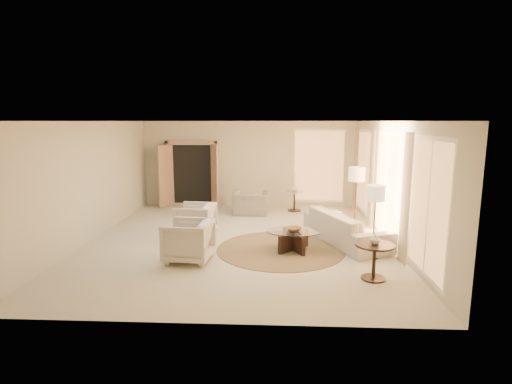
{
  "coord_description": "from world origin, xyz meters",
  "views": [
    {
      "loc": [
        0.86,
        -9.14,
        2.8
      ],
      "look_at": [
        0.4,
        0.4,
        1.1
      ],
      "focal_mm": 28.0,
      "sensor_mm": 36.0,
      "label": 1
    }
  ],
  "objects_px": {
    "floor_lamp_far": "(376,196)",
    "side_vase": "(295,188)",
    "accent_chair": "(250,199)",
    "side_table": "(294,199)",
    "sofa": "(346,227)",
    "armchair_left": "(195,218)",
    "coffee_table": "(294,238)",
    "floor_lamp_near": "(357,177)",
    "end_vase": "(375,239)",
    "armchair_right": "(188,239)",
    "end_table": "(374,255)",
    "bowl": "(294,229)"
  },
  "relations": [
    {
      "from": "coffee_table",
      "to": "end_vase",
      "type": "bearing_deg",
      "value": -48.88
    },
    {
      "from": "armchair_right",
      "to": "end_vase",
      "type": "height_order",
      "value": "armchair_right"
    },
    {
      "from": "end_table",
      "to": "floor_lamp_far",
      "type": "distance_m",
      "value": 1.46
    },
    {
      "from": "coffee_table",
      "to": "end_vase",
      "type": "relative_size",
      "value": 7.53
    },
    {
      "from": "end_table",
      "to": "side_vase",
      "type": "distance_m",
      "value": 5.62
    },
    {
      "from": "sofa",
      "to": "coffee_table",
      "type": "bearing_deg",
      "value": 95.95
    },
    {
      "from": "coffee_table",
      "to": "floor_lamp_far",
      "type": "relative_size",
      "value": 0.91
    },
    {
      "from": "side_vase",
      "to": "floor_lamp_near",
      "type": "bearing_deg",
      "value": -59.32
    },
    {
      "from": "armchair_right",
      "to": "end_vase",
      "type": "bearing_deg",
      "value": 83.35
    },
    {
      "from": "sofa",
      "to": "armchair_left",
      "type": "xyz_separation_m",
      "value": [
        -3.6,
        0.34,
        0.08
      ]
    },
    {
      "from": "floor_lamp_far",
      "to": "end_vase",
      "type": "height_order",
      "value": "floor_lamp_far"
    },
    {
      "from": "end_table",
      "to": "side_vase",
      "type": "height_order",
      "value": "side_vase"
    },
    {
      "from": "floor_lamp_near",
      "to": "side_vase",
      "type": "height_order",
      "value": "floor_lamp_near"
    },
    {
      "from": "end_vase",
      "to": "coffee_table",
      "type": "bearing_deg",
      "value": 131.12
    },
    {
      "from": "sofa",
      "to": "accent_chair",
      "type": "distance_m",
      "value": 3.67
    },
    {
      "from": "armchair_right",
      "to": "side_table",
      "type": "xyz_separation_m",
      "value": [
        2.36,
        4.69,
        -0.08
      ]
    },
    {
      "from": "end_table",
      "to": "side_vase",
      "type": "relative_size",
      "value": 2.88
    },
    {
      "from": "bowl",
      "to": "side_vase",
      "type": "relative_size",
      "value": 1.34
    },
    {
      "from": "side_table",
      "to": "bowl",
      "type": "relative_size",
      "value": 1.95
    },
    {
      "from": "armchair_right",
      "to": "coffee_table",
      "type": "bearing_deg",
      "value": 115.48
    },
    {
      "from": "accent_chair",
      "to": "side_table",
      "type": "xyz_separation_m",
      "value": [
        1.36,
        0.51,
        -0.08
      ]
    },
    {
      "from": "coffee_table",
      "to": "side_vase",
      "type": "bearing_deg",
      "value": 87.08
    },
    {
      "from": "sofa",
      "to": "end_vase",
      "type": "relative_size",
      "value": 13.48
    },
    {
      "from": "accent_chair",
      "to": "side_table",
      "type": "distance_m",
      "value": 1.46
    },
    {
      "from": "armchair_right",
      "to": "coffee_table",
      "type": "xyz_separation_m",
      "value": [
        2.16,
        0.75,
        -0.18
      ]
    },
    {
      "from": "armchair_left",
      "to": "end_table",
      "type": "relative_size",
      "value": 1.29
    },
    {
      "from": "end_table",
      "to": "floor_lamp_near",
      "type": "height_order",
      "value": "floor_lamp_near"
    },
    {
      "from": "floor_lamp_near",
      "to": "end_vase",
      "type": "distance_m",
      "value": 3.18
    },
    {
      "from": "floor_lamp_far",
      "to": "side_vase",
      "type": "xyz_separation_m",
      "value": [
        -1.42,
        4.34,
        -0.55
      ]
    },
    {
      "from": "side_table",
      "to": "armchair_right",
      "type": "bearing_deg",
      "value": -116.67
    },
    {
      "from": "sofa",
      "to": "side_table",
      "type": "bearing_deg",
      "value": -4.37
    },
    {
      "from": "armchair_left",
      "to": "side_table",
      "type": "height_order",
      "value": "armchair_left"
    },
    {
      "from": "floor_lamp_far",
      "to": "end_vase",
      "type": "bearing_deg",
      "value": -102.81
    },
    {
      "from": "armchair_left",
      "to": "bowl",
      "type": "distance_m",
      "value": 2.57
    },
    {
      "from": "side_table",
      "to": "floor_lamp_far",
      "type": "height_order",
      "value": "floor_lamp_far"
    },
    {
      "from": "side_table",
      "to": "end_vase",
      "type": "distance_m",
      "value": 5.63
    },
    {
      "from": "sofa",
      "to": "armchair_left",
      "type": "height_order",
      "value": "armchair_left"
    },
    {
      "from": "accent_chair",
      "to": "armchair_left",
      "type": "bearing_deg",
      "value": 64.02
    },
    {
      "from": "coffee_table",
      "to": "end_table",
      "type": "height_order",
      "value": "end_table"
    },
    {
      "from": "bowl",
      "to": "end_table",
      "type": "bearing_deg",
      "value": -48.88
    },
    {
      "from": "armchair_right",
      "to": "floor_lamp_near",
      "type": "bearing_deg",
      "value": 127.53
    },
    {
      "from": "coffee_table",
      "to": "floor_lamp_near",
      "type": "xyz_separation_m",
      "value": [
        1.62,
        1.54,
        1.14
      ]
    },
    {
      "from": "end_vase",
      "to": "floor_lamp_far",
      "type": "bearing_deg",
      "value": 77.19
    },
    {
      "from": "side_table",
      "to": "end_table",
      "type": "bearing_deg",
      "value": -78.1
    },
    {
      "from": "armchair_right",
      "to": "floor_lamp_near",
      "type": "relative_size",
      "value": 0.55
    },
    {
      "from": "armchair_left",
      "to": "bowl",
      "type": "xyz_separation_m",
      "value": [
        2.36,
        -1.0,
        0.04
      ]
    },
    {
      "from": "floor_lamp_far",
      "to": "bowl",
      "type": "relative_size",
      "value": 4.73
    },
    {
      "from": "end_table",
      "to": "floor_lamp_far",
      "type": "xyz_separation_m",
      "value": [
        0.26,
        1.16,
        0.85
      ]
    },
    {
      "from": "armchair_left",
      "to": "armchair_right",
      "type": "relative_size",
      "value": 0.97
    },
    {
      "from": "end_vase",
      "to": "sofa",
      "type": "bearing_deg",
      "value": 93.19
    }
  ]
}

